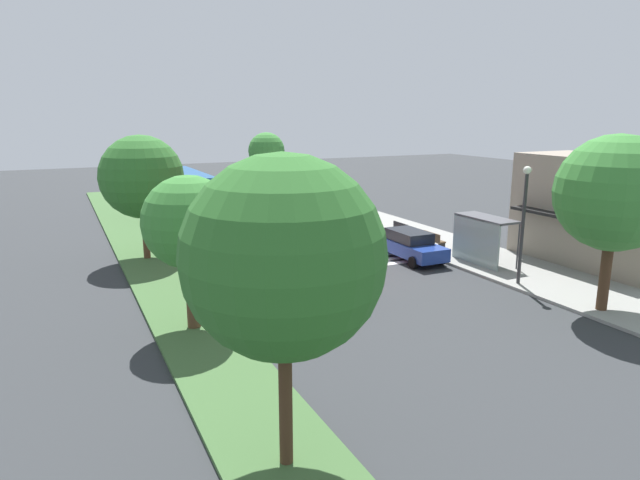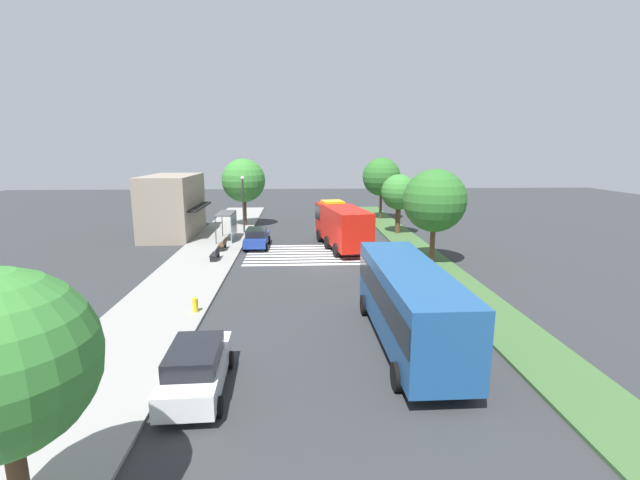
% 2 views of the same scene
% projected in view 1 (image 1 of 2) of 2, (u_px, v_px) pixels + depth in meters
% --- Properties ---
extents(ground_plane, '(120.00, 120.00, 0.00)m').
position_uv_depth(ground_plane, '(286.00, 248.00, 33.23)').
color(ground_plane, '#2D3033').
extents(sidewalk, '(60.00, 4.95, 0.14)m').
position_uv_depth(sidewalk, '(410.00, 234.00, 36.96)').
color(sidewalk, gray).
rests_on(sidewalk, ground_plane).
extents(median_strip, '(60.00, 3.00, 0.14)m').
position_uv_depth(median_strip, '(150.00, 262.00, 29.88)').
color(median_strip, '#3D6033').
rests_on(median_strip, ground_plane).
extents(crosswalk, '(6.75, 11.57, 0.01)m').
position_uv_depth(crosswalk, '(303.00, 258.00, 30.99)').
color(crosswalk, silver).
rests_on(crosswalk, ground_plane).
extents(fire_truck, '(9.72, 4.13, 3.63)m').
position_uv_depth(fire_truck, '(288.00, 234.00, 27.63)').
color(fire_truck, red).
rests_on(fire_truck, ground_plane).
extents(parked_car_west, '(4.81, 2.20, 1.74)m').
position_uv_depth(parked_car_west, '(267.00, 192.00, 50.49)').
color(parked_car_west, silver).
rests_on(parked_car_west, ground_plane).
extents(parked_car_mid, '(4.65, 2.05, 1.61)m').
position_uv_depth(parked_car_mid, '(410.00, 245.00, 30.51)').
color(parked_car_mid, navy).
rests_on(parked_car_mid, ground_plane).
extents(transit_bus, '(10.23, 2.95, 3.41)m').
position_uv_depth(transit_bus, '(185.00, 189.00, 43.88)').
color(transit_bus, navy).
rests_on(transit_bus, ground_plane).
extents(bus_stop_shelter, '(3.50, 1.40, 2.46)m').
position_uv_depth(bus_stop_shelter, '(481.00, 231.00, 29.08)').
color(bus_stop_shelter, '#4C4C51').
rests_on(bus_stop_shelter, sidewalk).
extents(bench_near_shelter, '(1.60, 0.50, 0.90)m').
position_uv_depth(bench_near_shelter, '(433.00, 240.00, 32.89)').
color(bench_near_shelter, '#4C3823').
rests_on(bench_near_shelter, sidewalk).
extents(bench_west_of_shelter, '(1.60, 0.50, 0.90)m').
position_uv_depth(bench_west_of_shelter, '(402.00, 229.00, 35.78)').
color(bench_west_of_shelter, black).
rests_on(bench_west_of_shelter, sidewalk).
extents(street_lamp, '(0.36, 0.36, 5.47)m').
position_uv_depth(street_lamp, '(524.00, 214.00, 25.22)').
color(street_lamp, '#2D2D30').
rests_on(street_lamp, sidewalk).
extents(storefront_building, '(8.67, 5.14, 5.76)m').
position_uv_depth(storefront_building, '(602.00, 212.00, 28.92)').
color(storefront_building, gray).
rests_on(storefront_building, ground_plane).
extents(sidewalk_tree_far_west, '(3.68, 3.68, 5.92)m').
position_uv_depth(sidewalk_tree_far_west, '(266.00, 151.00, 55.93)').
color(sidewalk_tree_far_west, '#47301E').
rests_on(sidewalk_tree_far_west, sidewalk).
extents(sidewalk_tree_center, '(4.55, 4.55, 7.04)m').
position_uv_depth(sidewalk_tree_center, '(615.00, 193.00, 21.44)').
color(sidewalk_tree_center, '#47301E').
rests_on(sidewalk_tree_center, sidewalk).
extents(median_tree_far_west, '(4.45, 4.45, 6.69)m').
position_uv_depth(median_tree_far_west, '(142.00, 177.00, 29.54)').
color(median_tree_far_west, '#513823').
rests_on(median_tree_far_west, median_strip).
extents(median_tree_west, '(3.37, 3.37, 5.67)m').
position_uv_depth(median_tree_west, '(189.00, 223.00, 19.80)').
color(median_tree_west, '#513823').
rests_on(median_tree_west, median_strip).
extents(median_tree_center, '(4.38, 4.38, 7.03)m').
position_uv_depth(median_tree_center, '(283.00, 257.00, 11.59)').
color(median_tree_center, '#47301E').
rests_on(median_tree_center, median_strip).
extents(fire_hydrant, '(0.28, 0.28, 0.70)m').
position_uv_depth(fire_hydrant, '(318.00, 207.00, 44.86)').
color(fire_hydrant, gold).
rests_on(fire_hydrant, sidewalk).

